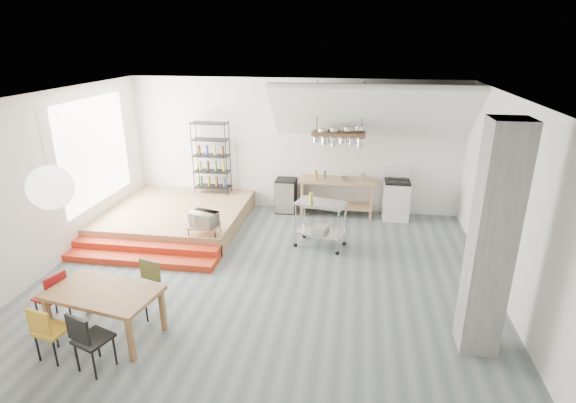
% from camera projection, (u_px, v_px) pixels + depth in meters
% --- Properties ---
extents(floor, '(8.00, 8.00, 0.00)m').
position_uv_depth(floor, '(266.00, 275.00, 8.21)').
color(floor, slate).
rests_on(floor, ground).
extents(wall_back, '(8.00, 0.04, 3.20)m').
position_uv_depth(wall_back, '(294.00, 146.00, 10.91)').
color(wall_back, silver).
rests_on(wall_back, ground).
extents(wall_left, '(0.04, 7.00, 3.20)m').
position_uv_depth(wall_left, '(51.00, 181.00, 8.24)').
color(wall_left, silver).
rests_on(wall_left, ground).
extents(wall_right, '(0.04, 7.00, 3.20)m').
position_uv_depth(wall_right, '(513.00, 205.00, 7.08)').
color(wall_right, silver).
rests_on(wall_right, ground).
extents(ceiling, '(8.00, 7.00, 0.02)m').
position_uv_depth(ceiling, '(263.00, 97.00, 7.11)').
color(ceiling, white).
rests_on(ceiling, wall_back).
extents(slope_ceiling, '(4.40, 1.44, 1.32)m').
position_uv_depth(slope_ceiling, '(372.00, 112.00, 9.76)').
color(slope_ceiling, white).
rests_on(slope_ceiling, wall_back).
extents(window_pane, '(0.02, 2.50, 2.20)m').
position_uv_depth(window_pane, '(96.00, 151.00, 9.56)').
color(window_pane, white).
rests_on(window_pane, wall_left).
extents(platform, '(3.00, 3.00, 0.40)m').
position_uv_depth(platform, '(177.00, 216.00, 10.36)').
color(platform, '#A07850').
rests_on(platform, ground).
extents(step_lower, '(3.00, 0.35, 0.13)m').
position_uv_depth(step_lower, '(139.00, 260.00, 8.60)').
color(step_lower, red).
rests_on(step_lower, ground).
extents(step_upper, '(3.00, 0.35, 0.27)m').
position_uv_depth(step_upper, '(147.00, 249.00, 8.90)').
color(step_upper, red).
rests_on(step_upper, ground).
extents(concrete_column, '(0.50, 0.50, 3.20)m').
position_uv_depth(concrete_column, '(491.00, 242.00, 5.79)').
color(concrete_column, slate).
rests_on(concrete_column, ground).
extents(kitchen_counter, '(1.80, 0.60, 0.91)m').
position_uv_depth(kitchen_counter, '(337.00, 190.00, 10.76)').
color(kitchen_counter, '#A07850').
rests_on(kitchen_counter, ground).
extents(stove, '(0.60, 0.60, 1.18)m').
position_uv_depth(stove, '(396.00, 199.00, 10.61)').
color(stove, white).
rests_on(stove, ground).
extents(pot_rack, '(1.20, 0.50, 1.43)m').
position_uv_depth(pot_rack, '(340.00, 137.00, 10.08)').
color(pot_rack, '#442B1B').
rests_on(pot_rack, ceiling).
extents(wire_shelving, '(0.88, 0.38, 1.80)m').
position_uv_depth(wire_shelving, '(211.00, 157.00, 11.01)').
color(wire_shelving, black).
rests_on(wire_shelving, platform).
extents(microwave_shelf, '(0.60, 0.40, 0.16)m').
position_uv_depth(microwave_shelf, '(204.00, 226.00, 8.92)').
color(microwave_shelf, '#A07850').
rests_on(microwave_shelf, platform).
extents(paper_lantern, '(0.60, 0.60, 0.60)m').
position_uv_depth(paper_lantern, '(50.00, 187.00, 5.99)').
color(paper_lantern, white).
rests_on(paper_lantern, ceiling).
extents(dining_table, '(1.67, 1.13, 0.73)m').
position_uv_depth(dining_table, '(104.00, 296.00, 6.34)').
color(dining_table, brown).
rests_on(dining_table, ground).
extents(chair_mustard, '(0.45, 0.45, 0.83)m').
position_uv_depth(chair_mustard, '(48.00, 329.00, 5.88)').
color(chair_mustard, '#C08D21').
rests_on(chair_mustard, ground).
extents(chair_black, '(0.52, 0.52, 0.89)m').
position_uv_depth(chair_black, '(88.00, 337.00, 5.66)').
color(chair_black, black).
rests_on(chair_black, ground).
extents(chair_olive, '(0.48, 0.48, 0.85)m').
position_uv_depth(chair_olive, '(147.00, 283.00, 6.94)').
color(chair_olive, olive).
rests_on(chair_olive, ground).
extents(chair_red, '(0.48, 0.48, 0.84)m').
position_uv_depth(chair_red, '(53.00, 293.00, 6.68)').
color(chair_red, '#A61719').
rests_on(chair_red, ground).
extents(rolling_cart, '(1.08, 0.78, 0.97)m').
position_uv_depth(rolling_cart, '(321.00, 218.00, 9.11)').
color(rolling_cart, silver).
rests_on(rolling_cart, ground).
extents(mini_fridge, '(0.49, 0.49, 0.83)m').
position_uv_depth(mini_fridge, '(286.00, 195.00, 11.06)').
color(mini_fridge, black).
rests_on(mini_fridge, ground).
extents(microwave, '(0.60, 0.49, 0.29)m').
position_uv_depth(microwave, '(204.00, 219.00, 8.87)').
color(microwave, beige).
rests_on(microwave, microwave_shelf).
extents(bowl, '(0.25, 0.25, 0.06)m').
position_uv_depth(bowl, '(345.00, 179.00, 10.58)').
color(bowl, silver).
rests_on(bowl, kitchen_counter).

